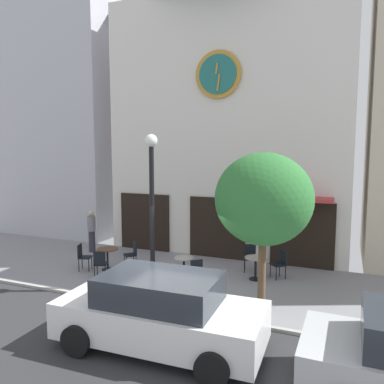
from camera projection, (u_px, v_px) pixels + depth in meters
ground_plane at (169, 317)px, 9.38m from camera, size 24.24×10.66×0.13m
clock_building at (229, 93)px, 15.02m from camera, size 9.34×4.11×12.24m
neighbor_building_left at (61, 97)px, 18.55m from camera, size 6.31×3.44×13.28m
street_lamp at (152, 213)px, 10.83m from camera, size 0.36×0.36×4.53m
street_tree at (263, 200)px, 9.38m from camera, size 2.45×2.21×4.05m
cafe_table_leftmost at (107, 255)px, 12.90m from camera, size 0.73×0.73×0.74m
cafe_table_center at (184, 265)px, 11.90m from camera, size 0.62×0.62×0.73m
cafe_table_center_left at (256, 264)px, 11.93m from camera, size 0.70×0.70×0.72m
cafe_chair_mid_row at (250, 256)px, 12.77m from camera, size 0.47×0.47×0.90m
cafe_chair_near_tree at (280, 262)px, 12.08m from camera, size 0.56×0.56×0.90m
cafe_chair_outer at (195, 271)px, 11.15m from camera, size 0.57×0.57×0.90m
cafe_chair_left_end at (83, 255)px, 12.86m from camera, size 0.51×0.51×0.90m
cafe_chair_facing_wall at (132, 252)px, 13.19m from camera, size 0.57×0.57×0.90m
cafe_chair_right_end at (100, 262)px, 12.05m from camera, size 0.52×0.52×0.90m
pedestrian_grey at (92, 231)px, 15.15m from camera, size 0.43×0.43×1.67m
parked_car_white at (160, 312)px, 7.83m from camera, size 4.35×2.12×1.55m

